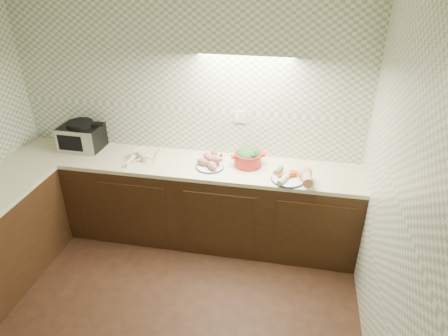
% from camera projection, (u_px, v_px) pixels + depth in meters
% --- Properties ---
extents(room, '(3.60, 3.60, 2.60)m').
position_uv_depth(room, '(104.00, 170.00, 2.39)').
color(room, black).
rests_on(room, ground).
extents(counter, '(3.60, 3.60, 0.90)m').
position_uv_depth(counter, '(87.00, 240.00, 3.66)').
color(counter, black).
rests_on(counter, ground).
extents(toaster_oven, '(0.43, 0.34, 0.30)m').
position_uv_depth(toaster_oven, '(82.00, 136.00, 4.26)').
color(toaster_oven, black).
rests_on(toaster_oven, counter).
extents(parsnip_pile, '(0.43, 0.40, 0.08)m').
position_uv_depth(parsnip_pile, '(146.00, 157.00, 4.07)').
color(parsnip_pile, beige).
rests_on(parsnip_pile, counter).
extents(sweet_potato_plate, '(0.29, 0.28, 0.13)m').
position_uv_depth(sweet_potato_plate, '(210.00, 163.00, 3.92)').
color(sweet_potato_plate, '#161F3B').
rests_on(sweet_potato_plate, counter).
extents(onion_bowl, '(0.14, 0.14, 0.11)m').
position_uv_depth(onion_bowl, '(215.00, 156.00, 4.06)').
color(onion_bowl, black).
rests_on(onion_bowl, counter).
extents(dutch_oven, '(0.35, 0.35, 0.19)m').
position_uv_depth(dutch_oven, '(248.00, 157.00, 3.93)').
color(dutch_oven, '#AD1C1A').
rests_on(dutch_oven, counter).
extents(veg_plate, '(0.38, 0.32, 0.15)m').
position_uv_depth(veg_plate, '(296.00, 175.00, 3.70)').
color(veg_plate, '#161F3B').
rests_on(veg_plate, counter).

